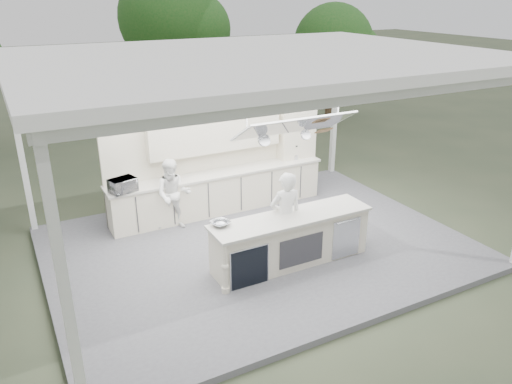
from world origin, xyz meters
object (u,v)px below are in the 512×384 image
demo_island (290,240)px  sous_chef (173,195)px  back_counter (219,191)px  head_chef (285,216)px

demo_island → sous_chef: bearing=119.8°
back_counter → sous_chef: (-1.22, -0.38, 0.29)m
demo_island → head_chef: size_ratio=1.80×
head_chef → sous_chef: head_chef is taller
demo_island → sous_chef: 2.82m
demo_island → head_chef: (0.01, 0.21, 0.39)m
demo_island → head_chef: 0.44m
demo_island → sous_chef: sous_chef is taller
sous_chef → head_chef: bearing=-37.2°
sous_chef → back_counter: bearing=37.8°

